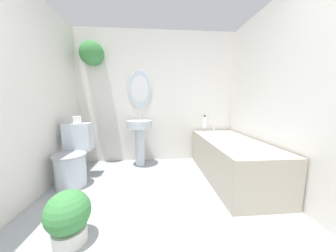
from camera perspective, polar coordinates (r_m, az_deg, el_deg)
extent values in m
cube|color=silver|center=(3.22, -3.62, 9.51)|extent=(3.01, 0.06, 2.40)
ellipsoid|color=silver|center=(3.20, -9.55, 12.29)|extent=(0.44, 0.02, 0.71)
ellipsoid|color=silver|center=(3.19, -9.56, 12.30)|extent=(0.40, 0.01, 0.67)
cylinder|color=silver|center=(3.36, -24.51, 22.97)|extent=(0.18, 0.18, 0.10)
sphere|color=#3D8442|center=(3.34, -24.41, 21.49)|extent=(0.40, 0.40, 0.40)
cube|color=silver|center=(2.33, -42.29, 7.97)|extent=(0.06, 2.78, 2.40)
cube|color=silver|center=(2.42, 35.26, 8.52)|extent=(0.06, 2.78, 2.40)
cylinder|color=silver|center=(2.65, -30.04, -13.13)|extent=(0.38, 0.38, 0.42)
cylinder|color=#A0A9B1|center=(2.58, -30.39, -8.54)|extent=(0.41, 0.41, 0.02)
cube|color=silver|center=(2.81, -28.06, -3.19)|extent=(0.37, 0.22, 0.40)
cylinder|color=silver|center=(3.04, -9.48, -6.92)|extent=(0.17, 0.17, 0.67)
cylinder|color=silver|center=(2.97, -9.66, 0.60)|extent=(0.44, 0.44, 0.13)
cylinder|color=silver|center=(3.07, -9.52, 3.00)|extent=(0.02, 0.02, 0.10)
cube|color=#B2A893|center=(2.69, 20.54, -10.50)|extent=(0.74, 1.69, 0.57)
cube|color=silver|center=(2.62, 20.83, -4.95)|extent=(0.64, 1.59, 0.04)
cylinder|color=silver|center=(3.28, 15.30, -1.09)|extent=(0.04, 0.04, 0.08)
cylinder|color=white|center=(3.18, 12.27, 1.29)|extent=(0.08, 0.08, 0.20)
cylinder|color=black|center=(3.17, 12.33, 3.33)|extent=(0.04, 0.04, 0.02)
cylinder|color=silver|center=(1.79, -30.21, -29.32)|extent=(0.25, 0.25, 0.12)
sphere|color=#3D8442|center=(1.68, -30.76, -23.70)|extent=(0.34, 0.34, 0.34)
cylinder|color=white|center=(2.77, -28.40, 1.87)|extent=(0.11, 0.11, 0.10)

